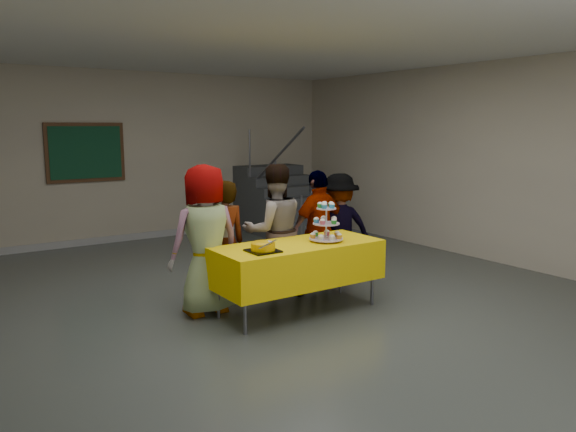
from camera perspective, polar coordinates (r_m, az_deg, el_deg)
name	(u,v)px	position (r m, az deg, el deg)	size (l,w,h in m)	color
room_shell	(286,117)	(5.86, -0.21, 9.98)	(10.00, 10.04, 3.02)	#4C514C
bake_table	(298,263)	(6.20, 1.04, -4.76)	(1.88, 0.78, 0.77)	#595960
cupcake_stand	(326,225)	(6.26, 3.90, -0.95)	(0.38, 0.38, 0.44)	silver
bear_cake	(263,246)	(5.75, -2.56, -3.07)	(0.32, 0.36, 0.12)	black
schoolchild_a	(205,240)	(6.15, -8.38, -2.42)	(0.80, 0.52, 1.65)	slate
schoolchild_b	(224,243)	(6.48, -6.47, -2.72)	(0.52, 0.34, 1.44)	slate
schoolchild_c	(274,231)	(6.74, -1.41, -1.50)	(0.78, 0.61, 1.60)	slate
schoolchild_d	(319,229)	(7.10, 3.17, -1.37)	(0.88, 0.37, 1.50)	slate
schoolchild_e	(339,228)	(7.43, 5.22, -1.19)	(0.93, 0.53, 1.43)	slate
staircase	(284,207)	(10.88, -0.40, 0.92)	(1.30, 2.40, 2.04)	#424447
noticeboard	(86,152)	(10.13, -19.87, 6.09)	(1.30, 0.05, 1.00)	#472B16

